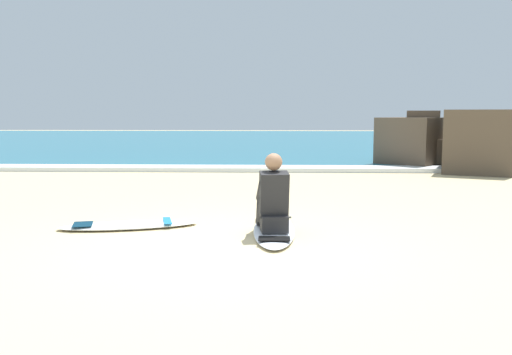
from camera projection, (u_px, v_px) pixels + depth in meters
ground_plane at (226, 247)px, 6.10m from camera, size 80.00×80.00×0.00m
sea at (265, 141)px, 27.65m from camera, size 80.00×28.00×0.10m
breaking_foam at (254, 169)px, 14.06m from camera, size 80.00×0.90×0.11m
surfboard_main at (274, 229)px, 6.85m from camera, size 0.53×2.11×0.08m
surfer_seated at (273, 201)px, 6.60m from camera, size 0.43×0.74×0.95m
surfboard_spare_near at (128, 225)px, 7.11m from camera, size 1.87×0.96×0.08m
rock_outcrop_distant at (445, 143)px, 14.44m from camera, size 3.41×4.11×1.58m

